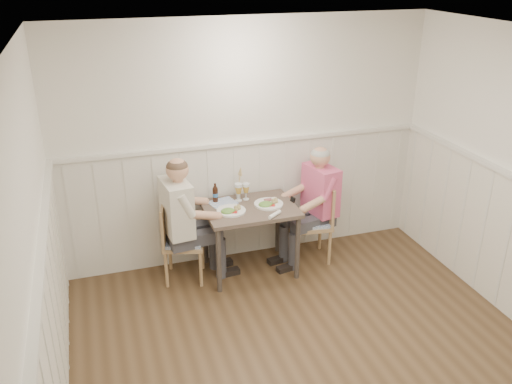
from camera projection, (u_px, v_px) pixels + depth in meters
room_shell at (342, 212)px, 3.68m from camera, size 4.04×4.54×2.60m
wainscot at (300, 267)px, 4.61m from camera, size 4.00×4.49×1.34m
dining_table at (250, 216)px, 5.60m from camera, size 0.94×0.70×0.75m
chair_right at (315, 219)px, 5.91m from camera, size 0.47×0.47×0.89m
chair_left at (178, 238)px, 5.54m from camera, size 0.50×0.50×0.86m
man_in_pink at (317, 212)px, 5.90m from camera, size 0.67×0.48×1.32m
diner_cream at (182, 231)px, 5.45m from camera, size 0.67×0.47×1.38m
plate_man at (268, 203)px, 5.59m from camera, size 0.30×0.30×0.08m
plate_diner at (230, 210)px, 5.44m from camera, size 0.29×0.29×0.07m
beer_glass_a at (246, 189)px, 5.69m from camera, size 0.07×0.07×0.18m
beer_glass_b at (238, 189)px, 5.65m from camera, size 0.08×0.08×0.20m
beer_bottle at (215, 194)px, 5.64m from camera, size 0.06×0.06×0.21m
rolled_napkin at (275, 215)px, 5.35m from camera, size 0.17×0.14×0.04m
grass_vase at (238, 184)px, 5.69m from camera, size 0.04×0.04×0.37m
gingham_mat at (222, 202)px, 5.66m from camera, size 0.32×0.28×0.01m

